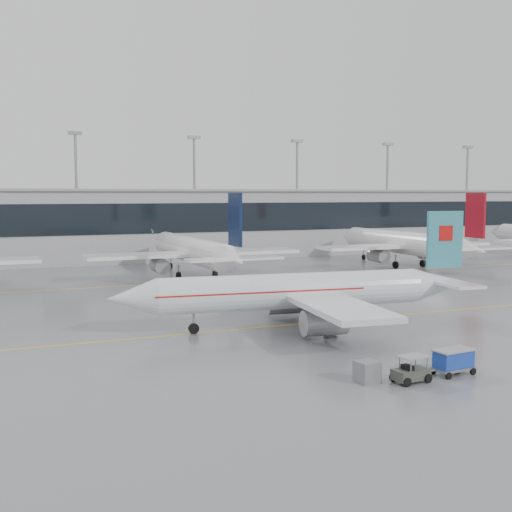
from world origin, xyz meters
name	(u,v)px	position (x,y,z in m)	size (l,w,h in m)	color
ground	(308,323)	(0.00, 0.00, 0.00)	(320.00, 320.00, 0.00)	slate
taxi_line_main	(308,323)	(0.00, 0.00, 0.01)	(120.00, 0.25, 0.01)	#E8AF12
taxi_line_north	(203,281)	(0.00, 30.00, 0.01)	(120.00, 0.25, 0.01)	#E8AF12
terminal	(146,225)	(0.00, 62.00, 6.00)	(180.00, 15.00, 12.00)	#97979B
terminal_glass	(156,218)	(0.00, 54.45, 7.50)	(180.00, 0.20, 5.00)	black
terminal_roof	(145,190)	(0.00, 62.00, 12.20)	(182.00, 16.00, 0.40)	gray
light_masts	(138,184)	(0.00, 68.00, 13.34)	(156.40, 1.00, 22.60)	gray
air_canada_jet	(307,292)	(-0.87, -1.32, 3.12)	(33.09, 25.72, 10.00)	silver
parked_jet_c	(194,251)	(0.00, 33.69, 3.71)	(29.64, 36.96, 11.72)	white
parked_jet_d	(405,244)	(35.00, 33.69, 3.71)	(29.64, 36.96, 11.72)	white
baggage_tug	(411,373)	(-2.63, -18.55, 0.58)	(3.44, 1.63, 1.64)	#393E36
baggage_cart	(453,360)	(0.95, -18.19, 0.97)	(2.81, 1.75, 1.65)	gray
gse_unit	(367,372)	(-5.11, -17.48, 0.67)	(1.33, 1.24, 1.33)	slate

